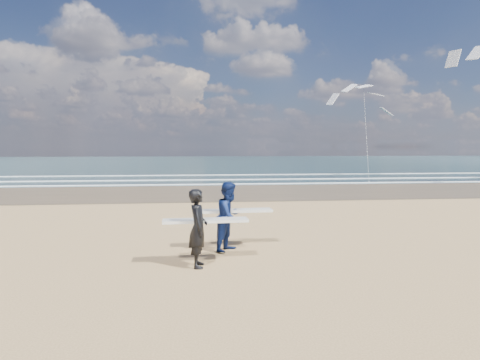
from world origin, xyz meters
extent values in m
cube|color=brown|center=(20.00, 18.00, 0.01)|extent=(220.00, 12.00, 0.01)
cube|color=#183336|center=(20.00, 72.00, 0.01)|extent=(220.00, 100.00, 0.02)
cube|color=white|center=(20.00, 22.80, 0.05)|extent=(220.00, 0.50, 0.05)
cube|color=white|center=(20.00, 27.50, 0.05)|extent=(220.00, 0.50, 0.05)
cube|color=white|center=(20.00, 34.00, 0.05)|extent=(220.00, 0.50, 0.05)
imported|color=black|center=(0.13, -0.38, 0.99)|extent=(0.49, 0.73, 1.97)
cube|color=silver|center=(0.33, -0.03, 1.12)|extent=(2.22, 0.59, 0.07)
imported|color=#0C1A47|center=(1.07, 1.21, 1.01)|extent=(1.18, 1.24, 2.01)
cube|color=silver|center=(1.27, 1.56, 1.12)|extent=(2.22, 0.60, 0.07)
cube|color=slate|center=(15.09, 23.85, 0.05)|extent=(0.12, 0.12, 0.10)
camera|label=1|loc=(-0.04, -11.00, 3.02)|focal=32.00mm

